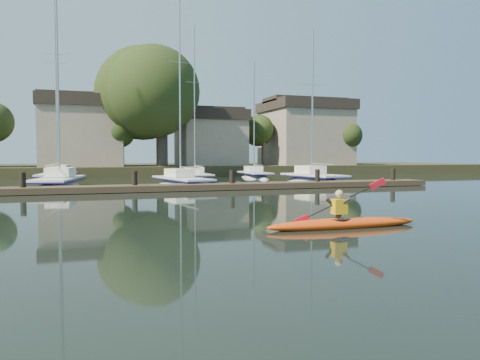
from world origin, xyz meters
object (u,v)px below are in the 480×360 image
object	(u,v)px
sailboat_2	(182,189)
sailboat_5	(58,184)
sailboat_4	(313,186)
sailboat_6	(195,181)
sailboat_7	(255,180)
kayak	(343,221)
dock	(185,187)
sailboat_1	(59,191)

from	to	relation	value
sailboat_2	sailboat_5	size ratio (longest dim) A/B	0.88
sailboat_4	sailboat_6	xyz separation A→B (m)	(-7.46, 7.95, 0.04)
sailboat_4	sailboat_6	world-z (taller)	sailboat_6
sailboat_2	sailboat_7	xyz separation A→B (m)	(8.77, 9.06, 0.00)
kayak	sailboat_6	size ratio (longest dim) A/B	0.33
sailboat_5	dock	bearing A→B (deg)	-53.59
sailboat_7	sailboat_5	bearing A→B (deg)	-175.73
sailboat_1	sailboat_5	world-z (taller)	sailboat_5
sailboat_1	sailboat_2	bearing A→B (deg)	2.40
dock	sailboat_7	xyz separation A→B (m)	(9.39, 13.09, -0.38)
sailboat_2	sailboat_6	xyz separation A→B (m)	(2.91, 8.29, 0.01)
sailboat_4	sailboat_6	distance (m)	10.90
dock	sailboat_4	distance (m)	11.83
sailboat_2	sailboat_5	bearing A→B (deg)	123.79
sailboat_1	sailboat_7	size ratio (longest dim) A/B	1.26
sailboat_2	sailboat_4	distance (m)	10.37
kayak	sailboat_5	xyz separation A→B (m)	(-9.19, 29.16, -0.40)
dock	sailboat_5	distance (m)	15.33
sailboat_5	sailboat_6	xyz separation A→B (m)	(11.38, -0.84, 0.04)
sailboat_4	sailboat_5	distance (m)	20.79
sailboat_1	sailboat_5	size ratio (longest dim) A/B	0.91
sailboat_5	sailboat_4	bearing A→B (deg)	-19.42
sailboat_6	sailboat_5	bearing A→B (deg)	178.51
sailboat_7	kayak	bearing A→B (deg)	-100.98
kayak	sailboat_6	xyz separation A→B (m)	(2.20, 28.32, -0.36)
dock	sailboat_1	xyz separation A→B (m)	(-7.39, 5.03, -0.41)
sailboat_1	sailboat_6	bearing A→B (deg)	43.27
kayak	sailboat_5	world-z (taller)	sailboat_5
sailboat_5	sailboat_7	size ratio (longest dim) A/B	1.38
dock	sailboat_4	world-z (taller)	sailboat_4
sailboat_2	sailboat_1	bearing A→B (deg)	163.79
dock	sailboat_1	bearing A→B (deg)	145.74
sailboat_1	sailboat_4	distance (m)	18.38
sailboat_1	sailboat_5	distance (m)	8.14
sailboat_1	sailboat_4	world-z (taller)	sailboat_1
sailboat_2	sailboat_5	xyz separation A→B (m)	(-8.48, 9.13, -0.02)
dock	sailboat_6	xyz separation A→B (m)	(3.53, 12.32, -0.37)
sailboat_4	kayak	bearing A→B (deg)	-121.47
sailboat_2	dock	bearing A→B (deg)	-107.83
kayak	sailboat_1	world-z (taller)	sailboat_1
sailboat_6	sailboat_7	size ratio (longest dim) A/B	1.21
sailboat_2	kayak	bearing A→B (deg)	-97.06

